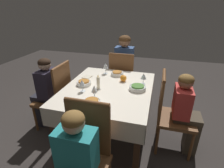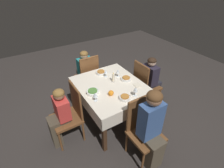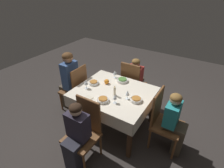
{
  "view_description": "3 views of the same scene",
  "coord_description": "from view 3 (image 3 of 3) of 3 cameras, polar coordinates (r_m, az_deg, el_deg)",
  "views": [
    {
      "loc": [
        -1.83,
        -0.56,
        1.66
      ],
      "look_at": [
        -0.03,
        -0.06,
        0.8
      ],
      "focal_mm": 28.0,
      "sensor_mm": 36.0,
      "label": 1
    },
    {
      "loc": [
        2.05,
        -1.25,
        2.38
      ],
      "look_at": [
        0.04,
        -0.0,
        0.79
      ],
      "focal_mm": 28.0,
      "sensor_mm": 36.0,
      "label": 2
    },
    {
      "loc": [
        -1.24,
        2.03,
        2.32
      ],
      "look_at": [
        -0.01,
        0.07,
        0.92
      ],
      "focal_mm": 28.0,
      "sensor_mm": 36.0,
      "label": 3
    }
  ],
  "objects": [
    {
      "name": "bowl_south",
      "position": [
        3.12,
        3.43,
        1.3
      ],
      "size": [
        0.2,
        0.2,
        0.06
      ],
      "color": "white",
      "rests_on": "dining_table"
    },
    {
      "name": "person_child_red",
      "position": [
        3.67,
        7.82,
        2.02
      ],
      "size": [
        0.3,
        0.33,
        0.99
      ],
      "color": "#4C4233",
      "rests_on": "ground_plane"
    },
    {
      "name": "person_adult_denim",
      "position": [
        3.44,
        -13.95,
        1.86
      ],
      "size": [
        0.34,
        0.3,
        1.21
      ],
      "rotation": [
        0.0,
        0.0,
        1.57
      ],
      "color": "#4C4233",
      "rests_on": "ground_plane"
    },
    {
      "name": "person_child_dark",
      "position": [
        2.43,
        -11.78,
        -15.97
      ],
      "size": [
        0.3,
        0.33,
        1.03
      ],
      "rotation": [
        0.0,
        0.0,
        3.14
      ],
      "color": "#282833",
      "rests_on": "ground_plane"
    },
    {
      "name": "candle_centerpiece",
      "position": [
        2.72,
        0.87,
        -2.58
      ],
      "size": [
        0.07,
        0.07,
        0.18
      ],
      "color": "beige",
      "rests_on": "dining_table"
    },
    {
      "name": "dining_table",
      "position": [
        2.91,
        0.52,
        -3.8
      ],
      "size": [
        1.24,
        1.04,
        0.74
      ],
      "color": "silver",
      "rests_on": "ground_plane"
    },
    {
      "name": "bowl_north",
      "position": [
        2.62,
        -2.96,
        -5.12
      ],
      "size": [
        0.18,
        0.18,
        0.06
      ],
      "color": "white",
      "rests_on": "dining_table"
    },
    {
      "name": "chair_south",
      "position": [
        3.55,
        6.57,
        0.47
      ],
      "size": [
        0.43,
        0.43,
        0.97
      ],
      "color": "brown",
      "rests_on": "ground_plane"
    },
    {
      "name": "chair_west",
      "position": [
        2.77,
        16.31,
        -10.9
      ],
      "size": [
        0.43,
        0.43,
        0.97
      ],
      "rotation": [
        0.0,
        0.0,
        -1.57
      ],
      "color": "brown",
      "rests_on": "ground_plane"
    },
    {
      "name": "wine_glass_east",
      "position": [
        2.9,
        -8.51,
        0.53
      ],
      "size": [
        0.07,
        0.07,
        0.16
      ],
      "color": "white",
      "rests_on": "dining_table"
    },
    {
      "name": "orange_fruit",
      "position": [
        3.04,
        -1.78,
        0.83
      ],
      "size": [
        0.09,
        0.09,
        0.09
      ],
      "primitive_type": "sphere",
      "color": "orange",
      "rests_on": "dining_table"
    },
    {
      "name": "bowl_west",
      "position": [
        2.65,
        7.91,
        -5.0
      ],
      "size": [
        0.18,
        0.18,
        0.06
      ],
      "color": "white",
      "rests_on": "dining_table"
    },
    {
      "name": "napkin_red_folded",
      "position": [
        2.72,
        -7.7,
        -4.47
      ],
      "size": [
        0.14,
        0.12,
        0.01
      ],
      "rotation": [
        0.0,
        0.0,
        -0.14
      ],
      "color": "beige",
      "rests_on": "dining_table"
    },
    {
      "name": "ground_plane",
      "position": [
        3.33,
        0.47,
        -13.01
      ],
      "size": [
        8.0,
        8.0,
        0.0
      ],
      "primitive_type": "plane",
      "color": "#332D2B"
    },
    {
      "name": "wine_glass_north",
      "position": [
        2.54,
        0.96,
        -4.31
      ],
      "size": [
        0.06,
        0.06,
        0.15
      ],
      "color": "white",
      "rests_on": "dining_table"
    },
    {
      "name": "wine_glass_south",
      "position": [
        3.2,
        0.94,
        3.65
      ],
      "size": [
        0.07,
        0.07,
        0.14
      ],
      "color": "white",
      "rests_on": "dining_table"
    },
    {
      "name": "bowl_east",
      "position": [
        3.05,
        -6.0,
        0.47
      ],
      "size": [
        0.18,
        0.18,
        0.06
      ],
      "color": "white",
      "rests_on": "dining_table"
    },
    {
      "name": "chair_east",
      "position": [
        3.42,
        -11.69,
        -1.26
      ],
      "size": [
        0.43,
        0.43,
        0.97
      ],
      "rotation": [
        0.0,
        0.0,
        1.57
      ],
      "color": "brown",
      "rests_on": "ground_plane"
    },
    {
      "name": "wine_glass_west",
      "position": [
        2.64,
        5.07,
        -3.0
      ],
      "size": [
        0.06,
        0.06,
        0.15
      ],
      "color": "white",
      "rests_on": "dining_table"
    },
    {
      "name": "chair_north",
      "position": [
        2.55,
        -8.97,
        -14.41
      ],
      "size": [
        0.43,
        0.43,
        0.97
      ],
      "rotation": [
        0.0,
        0.0,
        3.14
      ],
      "color": "brown",
      "rests_on": "ground_plane"
    },
    {
      "name": "person_child_teal",
      "position": [
        2.73,
        19.94,
        -11.45
      ],
      "size": [
        0.33,
        0.3,
        1.01
      ],
      "rotation": [
        0.0,
        0.0,
        -1.57
      ],
      "color": "#4C4233",
      "rests_on": "ground_plane"
    }
  ]
}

